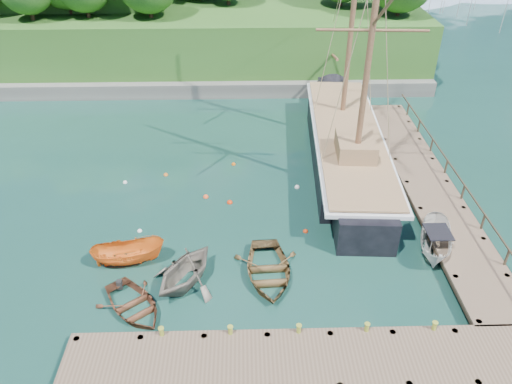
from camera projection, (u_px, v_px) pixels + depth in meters
ground at (251, 265)px, 26.48m from camera, size 160.00×160.00×0.00m
dock_near at (302, 361)px, 20.88m from camera, size 20.00×3.20×1.10m
dock_east at (426, 183)px, 32.30m from camera, size 3.20×24.00×1.10m
bollard_0 at (163, 344)px, 22.15m from camera, size 0.26×0.26×0.45m
bollard_1 at (231, 342)px, 22.22m from camera, size 0.26×0.26×0.45m
bollard_2 at (298, 341)px, 22.29m from camera, size 0.26×0.26×0.45m
bollard_3 at (365, 340)px, 22.35m from camera, size 0.26×0.26×0.45m
bollard_4 at (431, 338)px, 22.42m from camera, size 0.26×0.26×0.45m
rowboat_0 at (134, 310)px, 23.83m from camera, size 4.64×4.83×0.82m
rowboat_1 at (186, 283)px, 25.32m from camera, size 5.14×5.33×2.16m
rowboat_2 at (268, 276)px, 25.75m from camera, size 3.65×4.93×0.98m
motorboat_orange at (130, 263)px, 26.61m from camera, size 4.03×1.99×1.49m
cabin_boat_white at (433, 252)px, 27.32m from camera, size 2.90×4.57×1.65m
schooner at (347, 151)px, 34.67m from camera, size 5.80×26.15×18.90m
mooring_buoy_0 at (140, 231)px, 28.85m from camera, size 0.28×0.28×0.28m
mooring_buoy_1 at (206, 197)px, 31.74m from camera, size 0.35×0.35×0.35m
mooring_buoy_2 at (230, 203)px, 31.24m from camera, size 0.36×0.36×0.36m
mooring_buoy_3 at (297, 188)px, 32.69m from camera, size 0.33×0.33×0.33m
mooring_buoy_4 at (166, 175)px, 33.96m from camera, size 0.31×0.31×0.31m
mooring_buoy_5 at (234, 165)px, 35.14m from camera, size 0.29×0.29×0.29m
mooring_buoy_6 at (125, 183)px, 33.17m from camera, size 0.29×0.29×0.29m
mooring_buoy_7 at (305, 232)px, 28.81m from camera, size 0.30×0.30×0.30m
headland at (115, 10)px, 49.17m from camera, size 51.00×19.31×12.90m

